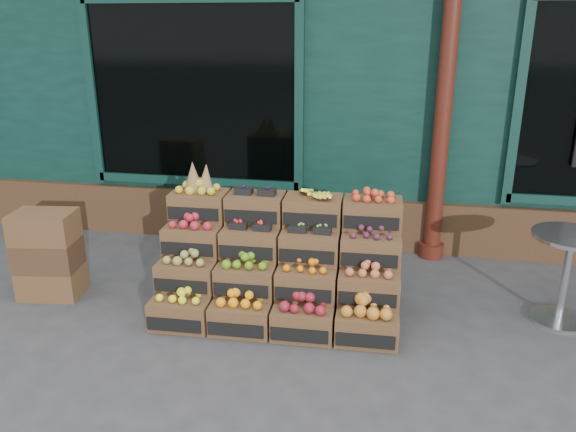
# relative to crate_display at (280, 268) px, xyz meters

# --- Properties ---
(ground) EXTENTS (60.00, 60.00, 0.00)m
(ground) POSITION_rel_crate_display_xyz_m (0.24, -0.50, -0.41)
(ground) COLOR #3B3B3D
(ground) RESTS_ON ground
(shop_facade) EXTENTS (12.00, 6.24, 4.80)m
(shop_facade) POSITION_rel_crate_display_xyz_m (0.24, 4.61, 1.99)
(shop_facade) COLOR #0C2B25
(shop_facade) RESTS_ON ground
(crate_display) EXTENTS (2.16, 1.11, 1.33)m
(crate_display) POSITION_rel_crate_display_xyz_m (0.00, 0.00, 0.00)
(crate_display) COLOR brown
(crate_display) RESTS_ON ground
(spare_crates) EXTENTS (0.62, 0.47, 0.85)m
(spare_crates) POSITION_rel_crate_display_xyz_m (-2.24, -0.14, 0.02)
(spare_crates) COLOR brown
(spare_crates) RESTS_ON ground
(bistro_table) EXTENTS (0.66, 0.66, 0.83)m
(bistro_table) POSITION_rel_crate_display_xyz_m (2.49, 0.25, 0.11)
(bistro_table) COLOR silver
(bistro_table) RESTS_ON ground
(shopkeeper) EXTENTS (0.81, 0.60, 2.05)m
(shopkeeper) POSITION_rel_crate_display_xyz_m (-1.68, 2.42, 0.62)
(shopkeeper) COLOR #1A5D31
(shopkeeper) RESTS_ON ground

